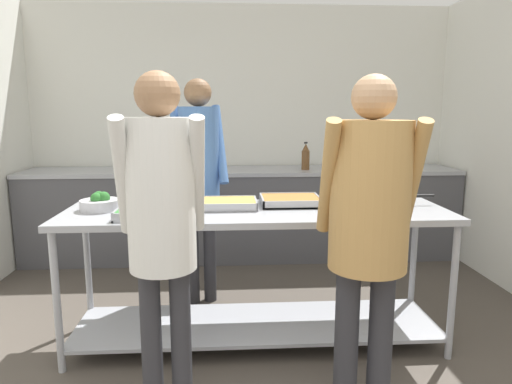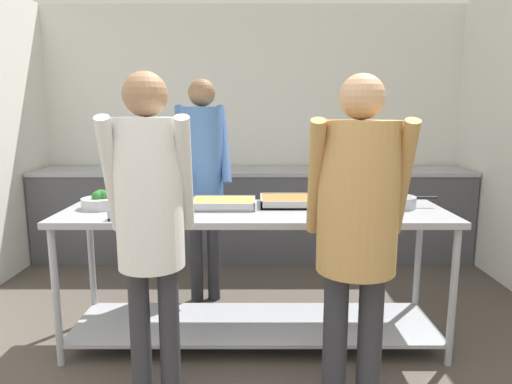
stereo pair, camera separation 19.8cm
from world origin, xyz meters
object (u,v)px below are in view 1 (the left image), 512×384
Objects in this scene: plate_stack at (346,204)px; guest_serving_left at (369,214)px; serving_tray_greens at (225,204)px; serving_tray_roast at (290,201)px; guest_serving_right at (162,210)px; cook_behind_counter at (199,165)px; sauce_pan at (395,200)px; broccoli_bowl at (100,203)px; water_bottle at (306,157)px; serving_tray_vegetables at (152,212)px.

plate_stack is 0.13× the size of guest_serving_left.
serving_tray_greens is 0.45m from serving_tray_roast.
cook_behind_counter reaches higher than guest_serving_right.
plate_stack is at bearing -4.12° from serving_tray_greens.
cook_behind_counter reaches higher than serving_tray_roast.
serving_tray_roast is at bearing 173.47° from sauce_pan.
guest_serving_left is at bearing -28.90° from broccoli_bowl.
guest_serving_right is (-1.09, -0.75, 0.14)m from plate_stack.
plate_stack is 0.13× the size of cook_behind_counter.
guest_serving_left is at bearing -50.71° from serving_tray_greens.
serving_tray_roast is at bearing 10.55° from serving_tray_greens.
broccoli_bowl is at bearing -175.32° from serving_tray_roast.
broccoli_bowl is 0.95m from guest_serving_right.
guest_serving_right is (-1.44, -0.81, 0.13)m from sauce_pan.
sauce_pan is 0.97m from guest_serving_left.
guest_serving_left is at bearing -74.95° from serving_tray_roast.
guest_serving_right is at bearing -57.29° from broccoli_bowl.
guest_serving_left is 2.54m from water_bottle.
serving_tray_vegetables is 0.63m from guest_serving_right.
guest_serving_left reaches higher than water_bottle.
serving_tray_vegetables is 1.01× the size of serving_tray_roast.
guest_serving_right reaches higher than serving_tray_roast.
guest_serving_right reaches higher than sauce_pan.
guest_serving_right is at bearing -110.23° from serving_tray_greens.
plate_stack is 1.33m from guest_serving_right.
serving_tray_vegetables is (0.36, -0.20, -0.02)m from broccoli_bowl.
serving_tray_roast is 0.24× the size of guest_serving_left.
broccoli_bowl is 1.60m from plate_stack.
plate_stack is 0.80× the size of water_bottle.
cook_behind_counter reaches higher than plate_stack.
broccoli_bowl reaches higher than serving_tray_roast.
serving_tray_greens is at bearing -115.97° from water_bottle.
water_bottle reaches higher than serving_tray_vegetables.
guest_serving_right reaches higher than serving_tray_greens.
guest_serving_left reaches higher than serving_tray_vegetables.
cook_behind_counter is (-0.89, 1.45, 0.07)m from guest_serving_left.
cook_behind_counter is (-0.99, 0.66, 0.18)m from plate_stack.
cook_behind_counter is (-0.20, 0.60, 0.19)m from serving_tray_greens.
serving_tray_roast is at bearing 158.17° from plate_stack.
broccoli_bowl is 1.71m from guest_serving_left.
plate_stack is 0.35m from sauce_pan.
serving_tray_greens is at bearing 69.77° from guest_serving_right.
serving_tray_roast is 0.23× the size of cook_behind_counter.
serving_tray_greens is (0.81, 0.02, -0.02)m from broccoli_bowl.
serving_tray_vegetables is at bearing -172.73° from plate_stack.
serving_tray_vegetables is at bearing -28.42° from broccoli_bowl.
plate_stack is 1.20m from cook_behind_counter.
serving_tray_vegetables is at bearing -161.49° from serving_tray_roast.
serving_tray_greens is 1.14m from sauce_pan.
serving_tray_roast is 1.65m from water_bottle.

